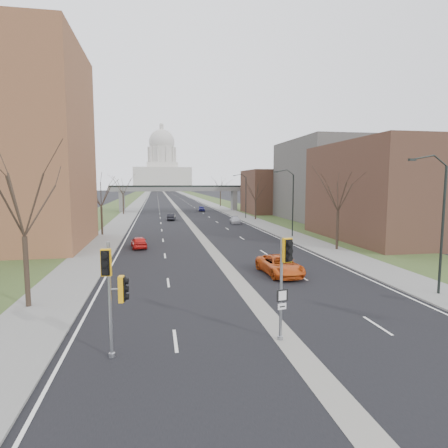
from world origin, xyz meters
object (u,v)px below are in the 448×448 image
object	(u,v)px
car_right_mid	(235,220)
car_left_far	(171,217)
signal_pole_median	(285,270)
signal_pole_left	(113,284)
car_right_far	(201,209)
car_left_near	(139,242)
car_right_near	(280,265)

from	to	relation	value
car_right_mid	car_left_far	bearing A→B (deg)	149.51
signal_pole_median	car_right_mid	bearing A→B (deg)	68.89
signal_pole_left	signal_pole_median	distance (m)	7.24
signal_pole_left	car_left_far	xyz separation A→B (m)	(4.53, 56.31, -2.49)
signal_pole_median	car_right_mid	xyz separation A→B (m)	(8.06, 48.19, -2.71)
signal_pole_median	car_right_far	size ratio (longest dim) A/B	1.25
car_left_near	car_right_mid	distance (m)	27.04
signal_pole_median	car_left_near	xyz separation A→B (m)	(-7.42, 26.02, -2.67)
car_right_far	signal_pole_median	bearing A→B (deg)	-89.39
car_left_far	signal_pole_median	bearing A→B (deg)	100.26
signal_pole_left	car_right_mid	size ratio (longest dim) A/B	1.13
car_left_near	car_right_far	bearing A→B (deg)	-111.37
car_left_near	car_right_near	distance (m)	18.08
car_left_far	car_right_near	distance (m)	44.57
signal_pole_left	car_left_near	world-z (taller)	signal_pole_left
car_left_near	car_right_mid	xyz separation A→B (m)	(15.48, 22.17, -0.04)
signal_pole_left	car_right_far	bearing A→B (deg)	86.04
car_right_mid	car_right_far	size ratio (longest dim) A/B	1.11
car_right_near	signal_pole_median	bearing A→B (deg)	-112.16
signal_pole_median	car_left_far	xyz separation A→B (m)	(-2.70, 55.99, -2.68)
signal_pole_median	car_left_near	world-z (taller)	signal_pole_median
car_right_mid	signal_pole_left	bearing A→B (deg)	-102.04
car_right_mid	car_right_far	bearing A→B (deg)	100.00
signal_pole_median	car_right_far	distance (m)	78.23
car_left_near	car_left_far	size ratio (longest dim) A/B	0.99
car_left_far	car_right_far	xyz separation A→B (m)	(8.39, 21.99, 0.01)
car_left_far	car_right_mid	distance (m)	13.29
car_left_near	car_right_far	world-z (taller)	car_left_near
car_left_far	car_right_far	size ratio (longest dim) A/B	1.01
car_right_near	car_right_mid	size ratio (longest dim) A/B	1.26
signal_pole_left	signal_pole_median	world-z (taller)	signal_pole_left
signal_pole_left	car_right_far	distance (m)	79.40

